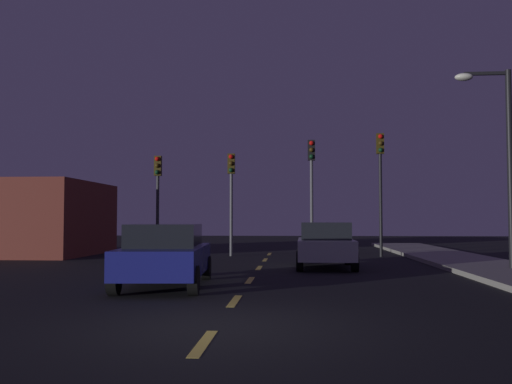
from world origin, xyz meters
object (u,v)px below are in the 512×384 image
Objects in this scene: street_lamp_right at (500,148)px; car_stopped_ahead at (325,245)px; car_adjacent_lane at (165,255)px; traffic_signal_center_left at (231,184)px; traffic_signal_far_right at (380,171)px; traffic_signal_center_right at (311,175)px; traffic_signal_far_left at (158,185)px.

car_stopped_ahead is at bearing 164.88° from street_lamp_right.
car_stopped_ahead is 0.62× the size of street_lamp_right.
traffic_signal_center_left is at bearing 88.50° from car_adjacent_lane.
traffic_signal_center_left reaches higher than car_adjacent_lane.
traffic_signal_center_left is 11.60m from car_adjacent_lane.
traffic_signal_far_right is at bearing 58.68° from car_adjacent_lane.
traffic_signal_far_right is 1.22× the size of car_adjacent_lane.
traffic_signal_center_right is at bearing 127.68° from street_lamp_right.
car_stopped_ahead is at bearing -87.20° from traffic_signal_center_right.
street_lamp_right reaches higher than traffic_signal_far_left.
traffic_signal_center_right is 12.31m from car_adjacent_lane.
traffic_signal_far_right is 7.07m from car_stopped_ahead.
street_lamp_right is (5.57, -7.21, 0.22)m from traffic_signal_center_right.
traffic_signal_far_left is at bearing 141.26° from car_stopped_ahead.
traffic_signal_center_right is 9.12m from street_lamp_right.
traffic_signal_center_left is 0.84× the size of traffic_signal_far_right.
traffic_signal_center_right is 0.82× the size of street_lamp_right.
traffic_signal_center_right reaches higher than car_stopped_ahead.
traffic_signal_far_left is at bearing 150.01° from street_lamp_right.
traffic_signal_center_left is 0.89× the size of traffic_signal_center_right.
traffic_signal_far_left is 9.55m from car_stopped_ahead.
traffic_signal_far_left is at bearing -179.99° from traffic_signal_center_right.
traffic_signal_far_left reaches higher than car_stopped_ahead.
car_adjacent_lane is at bearing -121.32° from traffic_signal_far_right.
street_lamp_right is (2.55, -7.21, 0.05)m from traffic_signal_far_right.
traffic_signal_center_right is at bearing 0.02° from traffic_signal_center_left.
car_stopped_ahead is (7.21, -5.78, -2.41)m from traffic_signal_far_left.
traffic_signal_far_right is 13.60m from car_adjacent_lane.
traffic_signal_far_left is 9.96m from traffic_signal_far_right.
car_adjacent_lane is at bearing -91.50° from traffic_signal_center_left.
traffic_signal_far_right is at bearing 0.02° from traffic_signal_center_left.
traffic_signal_far_left is at bearing -179.99° from traffic_signal_far_right.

